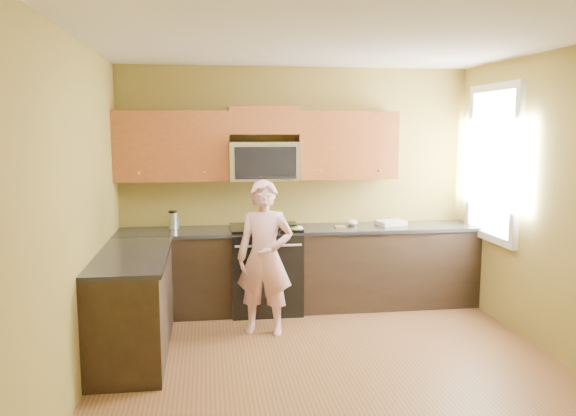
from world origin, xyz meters
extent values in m
plane|color=brown|center=(0.00, 0.00, 0.00)|extent=(4.00, 4.00, 0.00)
plane|color=white|center=(0.00, 0.00, 2.70)|extent=(4.00, 4.00, 0.00)
plane|color=olive|center=(0.00, 2.00, 1.35)|extent=(4.00, 0.00, 4.00)
plane|color=olive|center=(0.00, -2.00, 1.35)|extent=(4.00, 0.00, 4.00)
plane|color=olive|center=(-2.00, 0.00, 1.35)|extent=(0.00, 4.00, 4.00)
plane|color=olive|center=(2.00, 0.00, 1.35)|extent=(0.00, 4.00, 4.00)
cube|color=black|center=(0.00, 1.70, 0.44)|extent=(4.00, 0.60, 0.88)
cube|color=black|center=(-1.70, 0.60, 0.44)|extent=(0.60, 1.60, 0.88)
cube|color=black|center=(0.00, 1.69, 0.90)|extent=(4.00, 0.62, 0.04)
cube|color=black|center=(-1.69, 0.60, 0.90)|extent=(0.62, 1.60, 0.04)
cube|color=brown|center=(-0.40, 1.83, 2.10)|extent=(0.76, 0.33, 0.30)
imported|color=#EE7782|center=(-0.48, 0.97, 0.76)|extent=(0.64, 0.51, 1.52)
cube|color=#B27F47|center=(0.43, 1.64, 0.93)|extent=(0.12, 0.12, 0.01)
ellipsoid|color=silver|center=(-0.06, 1.49, 0.95)|extent=(0.14, 0.15, 0.06)
ellipsoid|color=silver|center=(0.60, 1.77, 0.95)|extent=(0.14, 0.15, 0.07)
cube|color=white|center=(1.05, 1.74, 0.95)|extent=(0.35, 0.31, 0.05)
cylinder|color=silver|center=(-1.37, 1.85, 0.98)|extent=(0.09, 0.09, 0.12)
camera|label=1|loc=(-1.03, -4.52, 2.02)|focal=35.91mm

